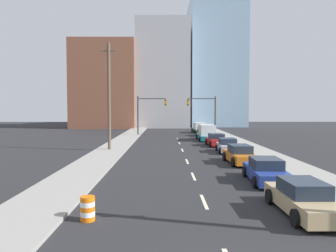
# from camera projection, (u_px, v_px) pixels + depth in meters

# --- Properties ---
(sidewalk_left) EXTENTS (3.24, 99.17, 0.16)m
(sidewalk_left) POSITION_uv_depth(u_px,v_px,m) (133.00, 133.00, 56.34)
(sidewalk_left) COLOR gray
(sidewalk_left) RESTS_ON ground
(sidewalk_right) EXTENTS (3.24, 99.17, 0.16)m
(sidewalk_right) POSITION_uv_depth(u_px,v_px,m) (218.00, 133.00, 56.49)
(sidewalk_right) COLOR gray
(sidewalk_right) RESTS_ON ground
(lane_stripe_at_8m) EXTENTS (0.16, 2.40, 0.01)m
(lane_stripe_at_8m) POSITION_uv_depth(u_px,v_px,m) (204.00, 202.00, 15.21)
(lane_stripe_at_8m) COLOR beige
(lane_stripe_at_8m) RESTS_ON ground
(lane_stripe_at_14m) EXTENTS (0.16, 2.40, 0.01)m
(lane_stripe_at_14m) POSITION_uv_depth(u_px,v_px,m) (193.00, 176.00, 20.89)
(lane_stripe_at_14m) COLOR beige
(lane_stripe_at_14m) RESTS_ON ground
(lane_stripe_at_20m) EXTENTS (0.16, 2.40, 0.01)m
(lane_stripe_at_20m) POSITION_uv_depth(u_px,v_px,m) (187.00, 161.00, 26.75)
(lane_stripe_at_20m) COLOR beige
(lane_stripe_at_20m) RESTS_ON ground
(lane_stripe_at_27m) EXTENTS (0.16, 2.40, 0.01)m
(lane_stripe_at_27m) POSITION_uv_depth(u_px,v_px,m) (182.00, 150.00, 34.03)
(lane_stripe_at_27m) COLOR beige
(lane_stripe_at_27m) RESTS_ON ground
(lane_stripe_at_34m) EXTENTS (0.16, 2.40, 0.01)m
(lane_stripe_at_34m) POSITION_uv_depth(u_px,v_px,m) (179.00, 143.00, 40.98)
(lane_stripe_at_34m) COLOR beige
(lane_stripe_at_34m) RESTS_ON ground
(lane_stripe_at_40m) EXTENTS (0.16, 2.40, 0.01)m
(lane_stripe_at_40m) POSITION_uv_depth(u_px,v_px,m) (178.00, 139.00, 46.86)
(lane_stripe_at_40m) COLOR beige
(lane_stripe_at_40m) RESTS_ON ground
(building_brick_left) EXTENTS (14.00, 16.00, 19.21)m
(building_brick_left) POSITION_uv_depth(u_px,v_px,m) (107.00, 86.00, 76.23)
(building_brick_left) COLOR brown
(building_brick_left) RESTS_ON ground
(building_office_center) EXTENTS (12.00, 20.00, 24.25)m
(building_office_center) POSITION_uv_depth(u_px,v_px,m) (163.00, 77.00, 80.22)
(building_office_center) COLOR #A8A8AD
(building_office_center) RESTS_ON ground
(building_glass_right) EXTENTS (13.00, 20.00, 31.42)m
(building_glass_right) POSITION_uv_depth(u_px,v_px,m) (214.00, 64.00, 84.15)
(building_glass_right) COLOR #8CADC6
(building_glass_right) RESTS_ON ground
(traffic_signal_left) EXTENTS (4.71, 0.35, 6.32)m
(traffic_signal_left) POSITION_uv_depth(u_px,v_px,m) (146.00, 110.00, 52.47)
(traffic_signal_left) COLOR #38383D
(traffic_signal_left) RESTS_ON ground
(traffic_signal_right) EXTENTS (4.71, 0.35, 6.32)m
(traffic_signal_right) POSITION_uv_depth(u_px,v_px,m) (207.00, 110.00, 52.57)
(traffic_signal_right) COLOR #38383D
(traffic_signal_right) RESTS_ON ground
(utility_pole_left_mid) EXTENTS (1.60, 0.32, 10.96)m
(utility_pole_left_mid) POSITION_uv_depth(u_px,v_px,m) (109.00, 96.00, 33.27)
(utility_pole_left_mid) COLOR brown
(utility_pole_left_mid) RESTS_ON ground
(traffic_barrel) EXTENTS (0.56, 0.56, 0.95)m
(traffic_barrel) POSITION_uv_depth(u_px,v_px,m) (88.00, 209.00, 12.60)
(traffic_barrel) COLOR orange
(traffic_barrel) RESTS_ON ground
(sedan_tan) EXTENTS (2.03, 4.77, 1.39)m
(sedan_tan) POSITION_uv_depth(u_px,v_px,m) (303.00, 198.00, 13.40)
(sedan_tan) COLOR tan
(sedan_tan) RESTS_ON ground
(sedan_blue) EXTENTS (2.31, 4.88, 1.41)m
(sedan_blue) POSITION_uv_depth(u_px,v_px,m) (266.00, 171.00, 19.29)
(sedan_blue) COLOR navy
(sedan_blue) RESTS_ON ground
(sedan_orange) EXTENTS (2.16, 4.83, 1.47)m
(sedan_orange) POSITION_uv_depth(u_px,v_px,m) (240.00, 155.00, 25.80)
(sedan_orange) COLOR orange
(sedan_orange) RESTS_ON ground
(sedan_silver) EXTENTS (2.17, 4.34, 1.39)m
(sedan_silver) POSITION_uv_depth(u_px,v_px,m) (228.00, 146.00, 32.36)
(sedan_silver) COLOR #B2B2BC
(sedan_silver) RESTS_ON ground
(sedan_red) EXTENTS (2.23, 4.49, 1.42)m
(sedan_red) POSITION_uv_depth(u_px,v_px,m) (216.00, 140.00, 38.06)
(sedan_red) COLOR red
(sedan_red) RESTS_ON ground
(box_truck_teal) EXTENTS (2.46, 6.33, 2.15)m
(box_truck_teal) POSITION_uv_depth(u_px,v_px,m) (207.00, 133.00, 44.50)
(box_truck_teal) COLOR #196B75
(box_truck_teal) RESTS_ON ground
(sedan_brown) EXTENTS (2.12, 4.59, 1.46)m
(sedan_brown) POSITION_uv_depth(u_px,v_px,m) (203.00, 132.00, 51.80)
(sedan_brown) COLOR brown
(sedan_brown) RESTS_ON ground
(box_truck_green) EXTENTS (2.52, 5.43, 1.84)m
(box_truck_green) POSITION_uv_depth(u_px,v_px,m) (199.00, 128.00, 58.31)
(box_truck_green) COLOR #1E6033
(box_truck_green) RESTS_ON ground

